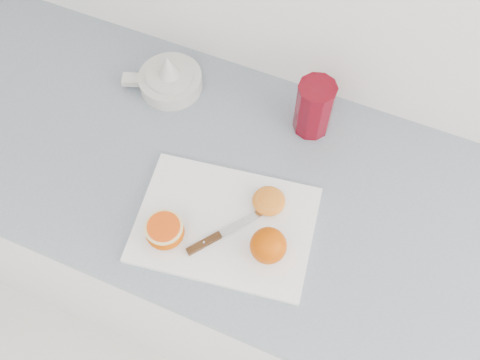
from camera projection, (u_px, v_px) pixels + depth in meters
The scene contains 8 objects.
counter at pixel (228, 247), 1.58m from camera, with size 2.56×0.64×0.89m.
cutting_board at pixel (225, 224), 1.12m from camera, with size 0.37×0.26×0.01m, color white.
whole_orange at pixel (268, 246), 1.05m from camera, with size 0.07×0.07×0.07m.
half_orange at pixel (165, 231), 1.08m from camera, with size 0.08×0.08×0.05m.
squeezed_shell at pixel (269, 201), 1.12m from camera, with size 0.07×0.07×0.03m.
paring_knife at pixel (211, 240), 1.09m from camera, with size 0.12×0.15×0.01m.
citrus_juicer at pixel (169, 79), 1.28m from camera, with size 0.19×0.15×0.10m.
red_tumbler at pixel (314, 109), 1.19m from camera, with size 0.09×0.09×0.14m.
Camera 1 is at (0.34, 1.17, 1.92)m, focal length 40.00 mm.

